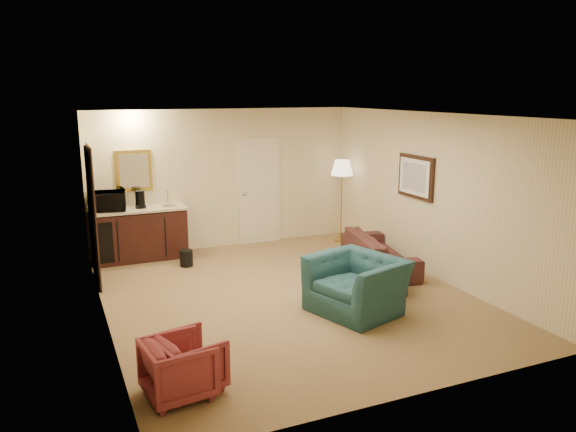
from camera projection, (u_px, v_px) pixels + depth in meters
name	position (u px, v px, depth m)	size (l,w,h in m)	color
ground	(287.00, 296.00, 8.16)	(6.00, 6.00, 0.00)	olive
room_walls	(261.00, 173.00, 8.44)	(5.02, 6.01, 2.61)	beige
wetbar_cabinet	(140.00, 234.00, 9.86)	(1.64, 0.58, 0.92)	black
sofa	(379.00, 246.00, 9.38)	(1.94, 0.57, 0.76)	black
teal_armchair	(357.00, 276.00, 7.49)	(1.16, 0.75, 1.01)	#205052
rose_chair_near	(189.00, 360.00, 5.56)	(0.61, 0.57, 0.62)	#993732
rose_chair_far	(178.00, 366.00, 5.43)	(0.63, 0.59, 0.64)	#993732
coffee_table	(387.00, 282.00, 8.15)	(0.73, 0.49, 0.42)	#321B10
floor_lamp	(341.00, 201.00, 10.99)	(0.43, 0.43, 1.63)	#B0923A
waste_bin	(186.00, 258.00, 9.54)	(0.22, 0.22, 0.28)	black
microwave	(107.00, 199.00, 9.53)	(0.60, 0.33, 0.41)	black
coffee_maker	(140.00, 199.00, 9.75)	(0.16, 0.16, 0.31)	black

